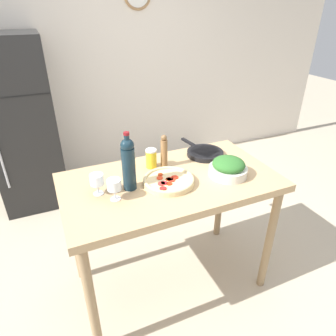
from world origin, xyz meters
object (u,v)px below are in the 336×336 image
(wine_glass_near, at_px, (114,186))
(homemade_pizza, at_px, (169,181))
(wine_glass_far, at_px, (97,180))
(wine_bottle, at_px, (128,163))
(refrigerator, at_px, (22,126))
(cast_iron_skillet, at_px, (205,153))
(salt_canister, at_px, (151,158))
(salad_bowl, at_px, (228,168))
(pepper_mill, at_px, (164,152))

(wine_glass_near, bearing_deg, homemade_pizza, 5.64)
(wine_glass_far, bearing_deg, wine_bottle, -4.79)
(refrigerator, xyz_separation_m, cast_iron_skillet, (1.23, -1.41, 0.09))
(salt_canister, bearing_deg, refrigerator, 119.53)
(wine_glass_near, relative_size, cast_iron_skillet, 0.30)
(wine_glass_far, xyz_separation_m, homemade_pizza, (0.42, -0.06, -0.07))
(refrigerator, height_order, cast_iron_skillet, refrigerator)
(refrigerator, bearing_deg, homemade_pizza, -63.50)
(refrigerator, distance_m, homemade_pizza, 1.86)
(homemade_pizza, relative_size, cast_iron_skillet, 0.75)
(wine_glass_near, xyz_separation_m, salad_bowl, (0.73, -0.03, -0.03))
(pepper_mill, height_order, salad_bowl, pepper_mill)
(refrigerator, height_order, salt_canister, refrigerator)
(refrigerator, distance_m, wine_bottle, 1.74)
(wine_bottle, xyz_separation_m, homemade_pizza, (0.23, -0.04, -0.15))
(homemade_pizza, height_order, salt_canister, salt_canister)
(wine_bottle, distance_m, salad_bowl, 0.64)
(wine_glass_far, relative_size, pepper_mill, 0.55)
(refrigerator, bearing_deg, salad_bowl, -54.81)
(refrigerator, relative_size, salt_canister, 12.82)
(wine_bottle, bearing_deg, salad_bowl, -9.81)
(pepper_mill, bearing_deg, wine_glass_far, -162.43)
(wine_glass_near, distance_m, homemade_pizza, 0.35)
(refrigerator, height_order, wine_glass_far, refrigerator)
(cast_iron_skillet, bearing_deg, salad_bowl, -92.27)
(homemade_pizza, bearing_deg, wine_glass_near, -174.36)
(wine_bottle, height_order, wine_glass_near, wine_bottle)
(wine_glass_near, bearing_deg, wine_bottle, 35.26)
(wine_bottle, relative_size, homemade_pizza, 1.14)
(refrigerator, distance_m, cast_iron_skillet, 1.87)
(cast_iron_skillet, bearing_deg, refrigerator, 131.09)
(salad_bowl, bearing_deg, pepper_mill, 139.90)
(wine_glass_near, relative_size, homemade_pizza, 0.40)
(salt_canister, bearing_deg, wine_bottle, -137.56)
(wine_bottle, height_order, wine_glass_far, wine_bottle)
(pepper_mill, bearing_deg, wine_bottle, -150.26)
(salad_bowl, bearing_deg, wine_glass_far, 171.34)
(wine_bottle, bearing_deg, refrigerator, 110.19)
(wine_bottle, bearing_deg, pepper_mill, 29.74)
(wine_bottle, xyz_separation_m, salt_canister, (0.21, 0.19, -0.10))
(wine_glass_far, bearing_deg, wine_glass_near, -51.10)
(wine_glass_near, distance_m, pepper_mill, 0.47)
(wine_bottle, distance_m, salt_canister, 0.30)
(wine_glass_far, bearing_deg, salad_bowl, -8.66)
(salad_bowl, distance_m, homemade_pizza, 0.39)
(salt_canister, relative_size, cast_iron_skillet, 0.31)
(wine_glass_far, distance_m, salad_bowl, 0.82)
(cast_iron_skillet, bearing_deg, wine_glass_near, -158.95)
(wine_glass_far, xyz_separation_m, salt_canister, (0.40, 0.18, -0.03))
(salad_bowl, xyz_separation_m, salt_canister, (-0.41, 0.30, 0.01))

